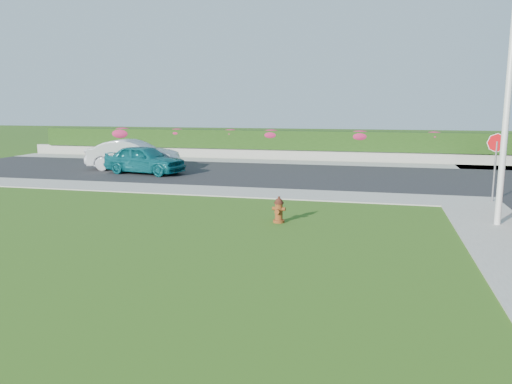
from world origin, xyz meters
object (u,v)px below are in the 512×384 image
(sedan_silver, at_px, (133,155))
(stop_sign, at_px, (496,152))
(sedan_teal, at_px, (145,159))
(fire_hydrant, at_px, (279,210))
(utility_pole, at_px, (507,112))

(sedan_silver, height_order, stop_sign, stop_sign)
(sedan_teal, height_order, stop_sign, stop_sign)
(fire_hydrant, bearing_deg, sedan_silver, 140.41)
(fire_hydrant, height_order, sedan_silver, sedan_silver)
(sedan_silver, xyz_separation_m, stop_sign, (15.40, -4.72, 0.90))
(sedan_silver, bearing_deg, sedan_teal, -142.89)
(sedan_teal, xyz_separation_m, stop_sign, (14.21, -3.51, 0.97))
(fire_hydrant, xyz_separation_m, sedan_teal, (-7.90, 8.00, 0.35))
(utility_pole, bearing_deg, stop_sign, 80.60)
(utility_pole, bearing_deg, fire_hydrant, -170.03)
(sedan_teal, height_order, utility_pole, utility_pole)
(sedan_teal, xyz_separation_m, utility_pole, (13.63, -6.99, 2.30))
(sedan_silver, bearing_deg, stop_sign, -114.42)
(sedan_teal, xyz_separation_m, sedan_silver, (-1.19, 1.21, 0.07))
(fire_hydrant, xyz_separation_m, stop_sign, (6.31, 4.49, 1.33))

